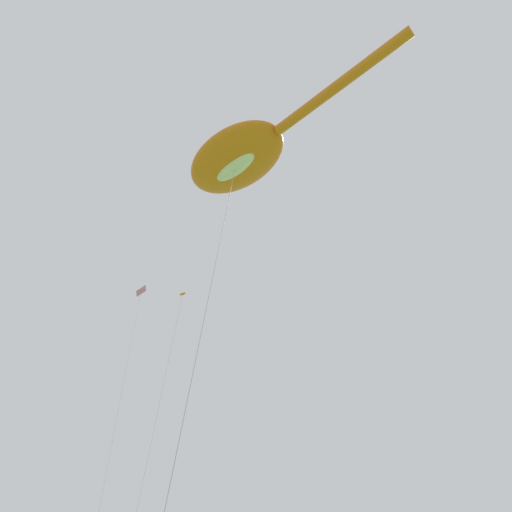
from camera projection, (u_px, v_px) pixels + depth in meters
name	position (u px, v px, depth m)	size (l,w,h in m)	color
big_show_kite	(240.00, 156.00, 22.77)	(5.07, 12.83, 20.22)	orange
small_kite_streamer_purple	(180.00, 308.00, 36.31)	(0.60, 2.60, 21.84)	orange
small_kite_tiny_distant	(139.00, 304.00, 39.13)	(2.10, 3.02, 24.03)	pink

